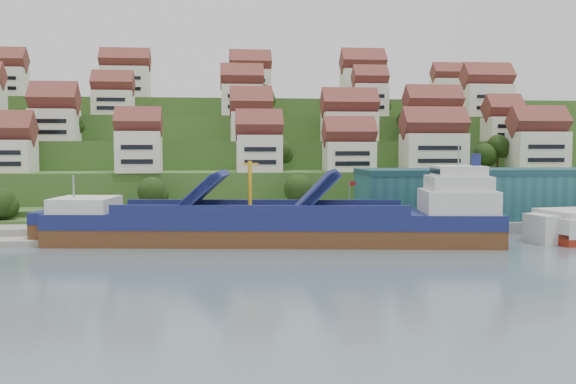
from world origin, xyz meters
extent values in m
plane|color=slate|center=(0.00, 0.00, 0.00)|extent=(300.00, 300.00, 0.00)
cube|color=gray|center=(20.00, 15.00, 1.10)|extent=(180.00, 14.00, 2.20)
cube|color=#2D4C1E|center=(0.00, 86.00, 2.00)|extent=(260.00, 128.00, 4.00)
cube|color=#2D4C1E|center=(0.00, 91.00, 5.50)|extent=(260.00, 118.00, 11.00)
cube|color=#2D4C1E|center=(0.00, 99.00, 9.00)|extent=(260.00, 102.00, 18.00)
cube|color=#2D4C1E|center=(0.00, 107.00, 12.50)|extent=(260.00, 86.00, 25.00)
cube|color=#2D4C1E|center=(0.00, 116.00, 15.50)|extent=(260.00, 68.00, 31.00)
cube|color=silver|center=(-51.99, 40.29, 14.56)|extent=(9.88, 8.57, 7.12)
cube|color=silver|center=(-23.47, 35.04, 15.49)|extent=(9.52, 7.03, 8.97)
cube|color=silver|center=(2.83, 36.11, 15.12)|extent=(9.95, 7.62, 8.23)
cube|color=silver|center=(23.79, 38.29, 14.37)|extent=(11.29, 7.73, 6.74)
cube|color=silver|center=(44.38, 39.58, 15.36)|extent=(14.54, 8.26, 8.72)
cube|color=silver|center=(70.47, 39.92, 15.59)|extent=(12.88, 8.31, 9.19)
cube|color=silver|center=(-45.84, 54.78, 21.84)|extent=(10.80, 8.98, 7.69)
cube|color=silver|center=(2.01, 53.73, 21.62)|extent=(10.06, 8.56, 7.24)
cube|color=silver|center=(27.31, 55.20, 21.71)|extent=(13.65, 8.36, 7.42)
cube|color=silver|center=(49.35, 55.04, 22.26)|extent=(13.91, 8.18, 8.52)
cube|color=silver|center=(68.57, 55.19, 21.21)|extent=(9.09, 8.04, 6.43)
cube|color=silver|center=(-34.05, 69.02, 28.25)|extent=(10.49, 7.30, 6.50)
cube|color=silver|center=(0.33, 68.72, 29.18)|extent=(11.11, 7.79, 8.36)
cube|color=silver|center=(36.09, 69.41, 29.51)|extent=(9.22, 7.14, 9.03)
cube|color=silver|center=(70.57, 70.38, 29.64)|extent=(13.41, 8.47, 9.28)
cube|color=silver|center=(-67.01, 87.75, 35.19)|extent=(10.86, 8.03, 8.38)
cube|color=silver|center=(-33.32, 87.91, 35.57)|extent=(13.95, 7.51, 9.13)
cube|color=silver|center=(3.65, 88.77, 35.41)|extent=(12.09, 8.15, 8.82)
cube|color=silver|center=(38.25, 87.86, 35.62)|extent=(12.87, 8.73, 9.25)
cube|color=silver|center=(67.33, 93.32, 34.67)|extent=(9.67, 7.05, 7.35)
ellipsoid|color=#213812|center=(10.44, 26.11, 7.81)|extent=(6.14, 6.14, 6.14)
ellipsoid|color=#213812|center=(-19.91, 26.29, 7.48)|extent=(5.99, 5.99, 5.99)
ellipsoid|color=#213812|center=(58.67, 43.11, 14.78)|extent=(5.56, 5.56, 5.56)
ellipsoid|color=#213812|center=(61.88, 43.11, 17.10)|extent=(5.18, 5.18, 5.18)
ellipsoid|color=#213812|center=(8.45, 43.66, 15.60)|extent=(5.22, 5.22, 5.22)
ellipsoid|color=#213812|center=(43.71, 59.83, 23.76)|extent=(5.22, 5.22, 5.22)
ellipsoid|color=#213812|center=(-42.39, 57.97, 22.71)|extent=(5.22, 5.22, 5.22)
ellipsoid|color=#213812|center=(6.16, 73.21, 30.87)|extent=(6.78, 6.78, 6.78)
ellipsoid|color=#213812|center=(34.77, 75.94, 30.06)|extent=(5.03, 5.03, 5.03)
ellipsoid|color=#213812|center=(40.70, 73.97, 29.05)|extent=(5.05, 5.05, 5.05)
ellipsoid|color=#213812|center=(-37.66, 19.00, 5.46)|extent=(4.07, 4.07, 4.07)
cube|color=#205358|center=(52.00, 17.00, 7.20)|extent=(60.00, 15.00, 10.00)
cylinder|color=gray|center=(18.00, 10.00, 6.20)|extent=(0.16, 0.16, 8.00)
cube|color=maroon|center=(18.60, 10.00, 9.80)|extent=(1.20, 0.05, 0.80)
cube|color=#543119|center=(2.88, 1.14, 1.00)|extent=(77.38, 22.04, 4.90)
cube|color=navy|center=(2.88, 1.14, 4.22)|extent=(77.40, 22.16, 2.55)
cube|color=silver|center=(-29.18, 5.53, 6.67)|extent=(11.23, 12.41, 2.55)
cube|color=#262628|center=(0.94, 1.41, 5.49)|extent=(49.94, 16.57, 0.29)
cube|color=navy|center=(-9.75, 2.87, 8.83)|extent=(8.75, 11.72, 6.78)
cube|color=navy|center=(9.68, 0.21, 8.83)|extent=(8.38, 11.67, 7.17)
cylinder|color=gold|center=(-1.00, 1.67, 9.81)|extent=(0.77, 0.77, 8.83)
cube|color=silver|center=(33.97, -3.12, 7.36)|extent=(13.18, 12.67, 3.92)
cube|color=silver|center=(33.97, -3.12, 10.49)|extent=(11.07, 11.24, 2.45)
cube|color=silver|center=(33.97, -3.12, 12.55)|extent=(8.97, 9.81, 1.77)
cylinder|color=navy|center=(36.89, -3.52, 14.42)|extent=(1.77, 1.77, 2.16)
camera|label=1|loc=(-6.54, -107.51, 16.55)|focal=40.00mm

